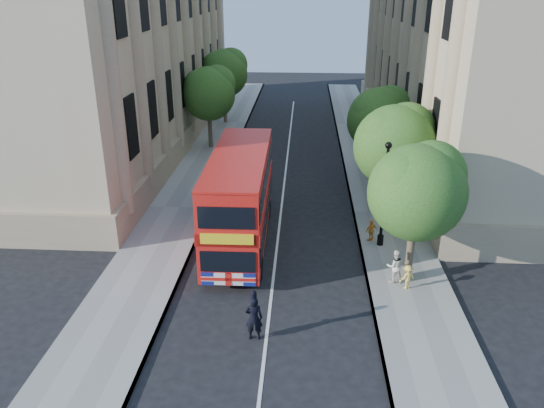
% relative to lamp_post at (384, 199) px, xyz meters
% --- Properties ---
extents(ground, '(120.00, 120.00, 0.00)m').
position_rel_lamp_post_xyz_m(ground, '(-5.00, -6.00, -2.51)').
color(ground, black).
rests_on(ground, ground).
extents(pavement_right, '(3.50, 80.00, 0.12)m').
position_rel_lamp_post_xyz_m(pavement_right, '(0.75, 4.00, -2.45)').
color(pavement_right, gray).
rests_on(pavement_right, ground).
extents(pavement_left, '(3.50, 80.00, 0.12)m').
position_rel_lamp_post_xyz_m(pavement_left, '(-10.75, 4.00, -2.45)').
color(pavement_left, gray).
rests_on(pavement_left, ground).
extents(building_right, '(12.00, 38.00, 18.00)m').
position_rel_lamp_post_xyz_m(building_right, '(8.80, 18.00, 6.49)').
color(building_right, tan).
rests_on(building_right, ground).
extents(building_left, '(12.00, 38.00, 18.00)m').
position_rel_lamp_post_xyz_m(building_left, '(-18.80, 18.00, 6.49)').
color(building_left, tan).
rests_on(building_left, ground).
extents(tree_right_near, '(4.00, 4.00, 6.08)m').
position_rel_lamp_post_xyz_m(tree_right_near, '(0.84, -2.97, 1.74)').
color(tree_right_near, '#473828').
rests_on(tree_right_near, ground).
extents(tree_right_mid, '(4.20, 4.20, 6.37)m').
position_rel_lamp_post_xyz_m(tree_right_mid, '(0.84, 3.03, 1.93)').
color(tree_right_mid, '#473828').
rests_on(tree_right_mid, ground).
extents(tree_right_far, '(4.00, 4.00, 6.15)m').
position_rel_lamp_post_xyz_m(tree_right_far, '(0.84, 9.03, 1.80)').
color(tree_right_far, '#473828').
rests_on(tree_right_far, ground).
extents(tree_left_far, '(4.00, 4.00, 6.30)m').
position_rel_lamp_post_xyz_m(tree_left_far, '(-10.96, 16.03, 1.93)').
color(tree_left_far, '#473828').
rests_on(tree_left_far, ground).
extents(tree_left_back, '(4.20, 4.20, 6.65)m').
position_rel_lamp_post_xyz_m(tree_left_back, '(-10.96, 24.03, 2.20)').
color(tree_left_back, '#473828').
rests_on(tree_left_back, ground).
extents(lamp_post, '(0.32, 0.32, 5.16)m').
position_rel_lamp_post_xyz_m(lamp_post, '(0.00, 0.00, 0.00)').
color(lamp_post, black).
rests_on(lamp_post, pavement_right).
extents(double_decker_bus, '(2.70, 9.67, 4.45)m').
position_rel_lamp_post_xyz_m(double_decker_bus, '(-6.80, 0.05, -0.05)').
color(double_decker_bus, red).
rests_on(double_decker_bus, ground).
extents(box_van, '(2.15, 5.02, 2.85)m').
position_rel_lamp_post_xyz_m(box_van, '(-7.90, 4.61, -1.12)').
color(box_van, black).
rests_on(box_van, ground).
extents(police_constable, '(0.66, 0.46, 1.73)m').
position_rel_lamp_post_xyz_m(police_constable, '(-5.44, -7.54, -1.64)').
color(police_constable, black).
rests_on(police_constable, ground).
extents(woman_pedestrian, '(0.77, 0.63, 1.49)m').
position_rel_lamp_post_xyz_m(woman_pedestrian, '(0.14, -3.46, -1.64)').
color(woman_pedestrian, silver).
rests_on(woman_pedestrian, pavement_right).
extents(child_a, '(0.69, 0.55, 1.10)m').
position_rel_lamp_post_xyz_m(child_a, '(-0.41, 0.40, -1.84)').
color(child_a, orange).
rests_on(child_a, pavement_right).
extents(child_b, '(0.78, 0.64, 1.06)m').
position_rel_lamp_post_xyz_m(child_b, '(0.60, -3.94, -1.86)').
color(child_b, '#F7D154').
rests_on(child_b, pavement_right).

